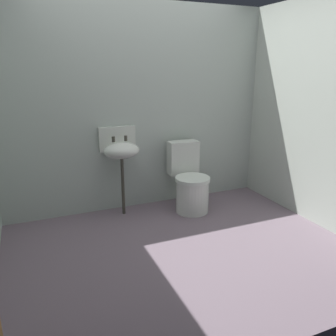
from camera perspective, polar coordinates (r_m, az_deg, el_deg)
The scene contains 5 objects.
ground_plane at distance 3.34m, azimuth 1.95°, elevation -13.59°, with size 3.54×2.68×0.08m, color slate.
wall_back at distance 4.02m, azimuth -5.08°, elevation 9.78°, with size 3.54×0.10×2.33m, color #B2BFB5.
wall_right at distance 3.96m, azimuth 23.53°, elevation 8.38°, with size 0.10×2.48×2.33m, color #B3BDB1.
toilet_near_wall at distance 4.03m, azimuth 3.59°, elevation -2.52°, with size 0.42×0.61×0.78m.
sink at distance 3.82m, azimuth -7.88°, elevation 3.06°, with size 0.42×0.35×0.99m.
Camera 1 is at (-1.22, -2.61, 1.64)m, focal length 36.56 mm.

